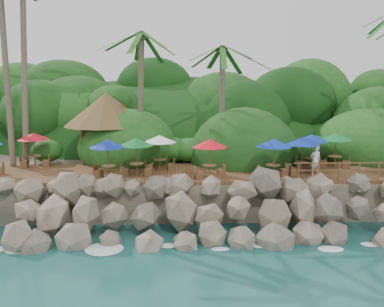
{
  "coord_description": "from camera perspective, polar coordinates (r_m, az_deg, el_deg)",
  "views": [
    {
      "loc": [
        -0.71,
        -16.9,
        7.45
      ],
      "look_at": [
        0.0,
        6.0,
        3.4
      ],
      "focal_mm": 36.88,
      "sensor_mm": 36.0,
      "label": 1
    }
  ],
  "objects": [
    {
      "name": "ground",
      "position": [
        18.48,
        0.6,
        -13.75
      ],
      "size": [
        140.0,
        140.0,
        0.0
      ],
      "primitive_type": "plane",
      "color": "#19514F",
      "rests_on": "ground"
    },
    {
      "name": "land_base",
      "position": [
        33.52,
        -0.53,
        -0.98
      ],
      "size": [
        32.0,
        25.2,
        2.1
      ],
      "primitive_type": "cube",
      "color": "gray",
      "rests_on": "ground"
    },
    {
      "name": "jungle_hill",
      "position": [
        41.08,
        -0.76,
        -0.43
      ],
      "size": [
        44.8,
        28.0,
        15.4
      ],
      "primitive_type": "ellipsoid",
      "color": "#143811",
      "rests_on": "ground"
    },
    {
      "name": "seawall",
      "position": [
        19.93,
        0.36,
        -8.4
      ],
      "size": [
        29.0,
        4.0,
        2.3
      ],
      "primitive_type": null,
      "color": "gray",
      "rests_on": "ground"
    },
    {
      "name": "terrace",
      "position": [
        23.5,
        0.0,
        -2.88
      ],
      "size": [
        26.0,
        5.0,
        0.2
      ],
      "primitive_type": "cube",
      "color": "brown",
      "rests_on": "land_base"
    },
    {
      "name": "jungle_foliage",
      "position": [
        32.76,
        -0.49,
        -3.12
      ],
      "size": [
        44.0,
        16.0,
        12.0
      ],
      "primitive_type": null,
      "color": "#143811",
      "rests_on": "ground"
    },
    {
      "name": "foam_line",
      "position": [
        18.74,
        0.56,
        -13.29
      ],
      "size": [
        25.2,
        0.8,
        0.06
      ],
      "color": "white",
      "rests_on": "ground"
    },
    {
      "name": "palms",
      "position": [
        26.28,
        1.28,
        21.18
      ],
      "size": [
        31.97,
        6.96,
        15.37
      ],
      "color": "brown",
      "rests_on": "ground"
    },
    {
      "name": "palapa",
      "position": [
        27.01,
        -12.22,
        6.28
      ],
      "size": [
        5.72,
        5.72,
        4.6
      ],
      "color": "brown",
      "rests_on": "ground"
    },
    {
      "name": "dining_clusters",
      "position": [
        22.88,
        2.58,
        1.59
      ],
      "size": [
        25.6,
        5.2,
        2.17
      ],
      "color": "brown",
      "rests_on": "terrace"
    },
    {
      "name": "railing",
      "position": [
        23.4,
        24.22,
        -2.06
      ],
      "size": [
        8.3,
        0.1,
        1.0
      ],
      "color": "brown",
      "rests_on": "terrace"
    },
    {
      "name": "waiter",
      "position": [
        23.53,
        17.42,
        -0.96
      ],
      "size": [
        0.69,
        0.52,
        1.71
      ],
      "primitive_type": "imported",
      "rotation": [
        0.0,
        0.0,
        3.33
      ],
      "color": "white",
      "rests_on": "terrace"
    }
  ]
}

